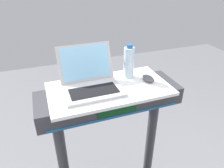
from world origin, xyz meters
TOP-DOWN VIEW (x-y plane):
  - desk_board at (0.00, 0.70)m, footprint 0.74×0.40m
  - laptop at (-0.11, 0.73)m, footprint 0.34×0.33m
  - computer_mouse at (0.27, 0.70)m, footprint 0.07×0.11m
  - water_bottle at (0.17, 0.79)m, footprint 0.07×0.07m

SIDE VIEW (x-z plane):
  - desk_board at x=0.00m, z-range 1.18..1.20m
  - computer_mouse at x=0.27m, z-range 1.20..1.23m
  - laptop at x=-0.11m, z-range 1.13..1.36m
  - water_bottle at x=0.17m, z-range 1.19..1.42m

